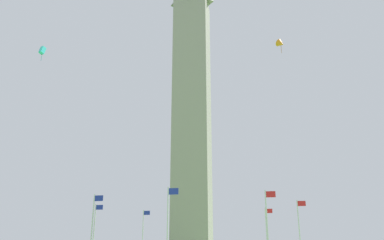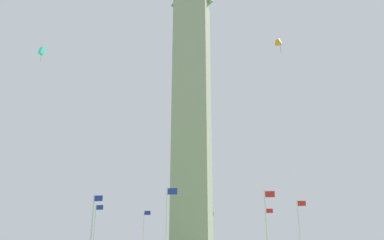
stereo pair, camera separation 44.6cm
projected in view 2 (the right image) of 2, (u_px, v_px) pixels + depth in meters
name	position (u px, v px, depth m)	size (l,w,h in m)	color
obelisk_monument	(192.00, 104.00, 56.15)	(4.91, 4.91, 44.68)	gray
flagpole_n	(300.00, 231.00, 48.18)	(1.12, 0.14, 8.41)	silver
flagpole_ne	(268.00, 234.00, 57.82)	(1.12, 0.14, 8.41)	silver
flagpole_e	(208.00, 235.00, 63.20)	(1.12, 0.14, 8.41)	silver
flagpole_se	(144.00, 235.00, 61.17)	(1.12, 0.14, 8.41)	silver
flagpole_s	(95.00, 233.00, 52.92)	(1.12, 0.14, 8.41)	silver
flagpole_sw	(92.00, 229.00, 43.28)	(1.12, 0.14, 8.41)	silver
flagpole_w	(167.00, 226.00, 37.89)	(1.12, 0.14, 8.41)	silver
flagpole_nw	(267.00, 227.00, 39.92)	(1.12, 0.14, 8.41)	silver
kite_cyan_box	(42.00, 51.00, 44.84)	(0.69, 0.81, 1.82)	#33C6D1
kite_orange_delta	(280.00, 43.00, 44.63)	(1.44, 1.36, 1.80)	orange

